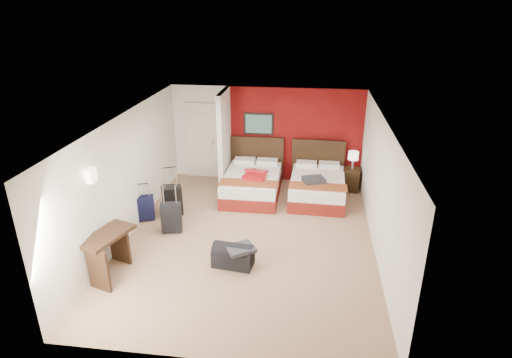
% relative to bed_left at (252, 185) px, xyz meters
% --- Properties ---
extents(ground, '(6.50, 6.50, 0.00)m').
position_rel_bed_left_xyz_m(ground, '(0.23, -2.09, -0.29)').
color(ground, tan).
rests_on(ground, ground).
extents(room_walls, '(5.02, 6.52, 2.50)m').
position_rel_bed_left_xyz_m(room_walls, '(-1.18, -0.67, 0.97)').
color(room_walls, white).
rests_on(room_walls, ground).
extents(red_accent_panel, '(3.50, 0.04, 2.50)m').
position_rel_bed_left_xyz_m(red_accent_panel, '(0.98, 1.14, 0.96)').
color(red_accent_panel, maroon).
rests_on(red_accent_panel, ground).
extents(partition_wall, '(0.12, 1.20, 2.50)m').
position_rel_bed_left_xyz_m(partition_wall, '(-0.77, 0.52, 0.96)').
color(partition_wall, silver).
rests_on(partition_wall, ground).
extents(entry_door, '(0.82, 0.06, 2.05)m').
position_rel_bed_left_xyz_m(entry_door, '(-1.52, 1.11, 0.74)').
color(entry_door, silver).
rests_on(entry_door, ground).
extents(bed_left, '(1.34, 1.92, 0.57)m').
position_rel_bed_left_xyz_m(bed_left, '(0.00, 0.00, 0.00)').
color(bed_left, white).
rests_on(bed_left, ground).
extents(bed_right, '(1.36, 1.90, 0.56)m').
position_rel_bed_left_xyz_m(bed_right, '(1.61, 0.02, -0.01)').
color(bed_right, silver).
rests_on(bed_right, ground).
extents(red_suitcase_open, '(0.68, 0.82, 0.09)m').
position_rel_bed_left_xyz_m(red_suitcase_open, '(0.10, -0.10, 0.33)').
color(red_suitcase_open, '#B70F16').
rests_on(red_suitcase_open, bed_left).
extents(jacket_bundle, '(0.59, 0.53, 0.12)m').
position_rel_bed_left_xyz_m(jacket_bundle, '(1.51, -0.28, 0.33)').
color(jacket_bundle, '#35363A').
rests_on(jacket_bundle, bed_right).
extents(nightstand, '(0.47, 0.47, 0.58)m').
position_rel_bed_left_xyz_m(nightstand, '(2.47, 0.67, 0.00)').
color(nightstand, black).
rests_on(nightstand, ground).
extents(table_lamp, '(0.33, 0.33, 0.46)m').
position_rel_bed_left_xyz_m(table_lamp, '(2.47, 0.67, 0.52)').
color(table_lamp, silver).
rests_on(table_lamp, nightstand).
extents(suitcase_black, '(0.52, 0.43, 0.67)m').
position_rel_bed_left_xyz_m(suitcase_black, '(-1.64, -1.27, 0.05)').
color(suitcase_black, black).
rests_on(suitcase_black, ground).
extents(suitcase_charcoal, '(0.47, 0.35, 0.62)m').
position_rel_bed_left_xyz_m(suitcase_charcoal, '(-1.42, -2.01, 0.02)').
color(suitcase_charcoal, black).
rests_on(suitcase_charcoal, ground).
extents(suitcase_navy, '(0.44, 0.35, 0.54)m').
position_rel_bed_left_xyz_m(suitcase_navy, '(-2.17, -1.56, -0.02)').
color(suitcase_navy, black).
rests_on(suitcase_navy, ground).
extents(duffel_bag, '(0.78, 0.48, 0.37)m').
position_rel_bed_left_xyz_m(duffel_bag, '(0.08, -3.07, -0.10)').
color(duffel_bag, black).
rests_on(duffel_bag, ground).
extents(jacket_draped, '(0.62, 0.60, 0.06)m').
position_rel_bed_left_xyz_m(jacket_draped, '(0.23, -3.12, 0.12)').
color(jacket_draped, '#343439').
rests_on(jacket_draped, duffel_bag).
extents(desk, '(0.78, 1.10, 0.83)m').
position_rel_bed_left_xyz_m(desk, '(-2.02, -3.63, 0.13)').
color(desk, '#311D10').
rests_on(desk, ground).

